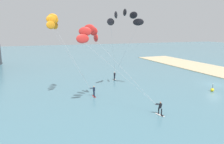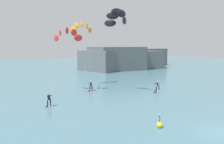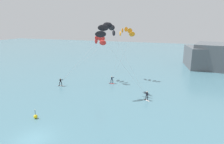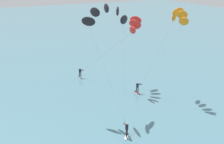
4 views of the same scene
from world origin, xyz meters
name	(u,v)px [view 3 (image 3 of 4)]	position (x,y,z in m)	size (l,w,h in m)	color
ground_plane	(34,139)	(0.00, 0.00, 0.00)	(240.00, 240.00, 0.00)	slate
kitesurfer_nearshore	(109,32)	(2.68, 17.58, 11.54)	(9.83, 5.96, 13.26)	white
kitesurfer_mid_water	(98,41)	(-2.60, 24.33, 9.14)	(9.10, 9.15, 10.70)	white
kitesurfer_far_out	(125,34)	(2.65, 28.28, 10.63)	(4.51, 6.70, 12.25)	red
marker_buoy	(36,116)	(-3.32, 4.14, 0.30)	(0.56, 0.56, 1.38)	yellow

